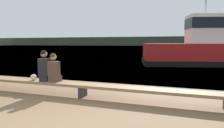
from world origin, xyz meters
TOP-DOWN VIEW (x-y plane):
  - water_surface at (0.00, 125.22)m, footprint 240.00×240.00m
  - far_shoreline at (0.00, 122.98)m, footprint 600.00×12.00m
  - bench_main at (-0.22, 2.81)m, footprint 8.97×0.51m
  - person_left at (-1.68, 2.80)m, footprint 0.38×0.36m
  - person_right at (-1.30, 2.81)m, footprint 0.38×0.36m
  - shopping_bag at (-2.16, 2.79)m, footprint 0.23×0.19m
  - tugboat_red at (4.49, 14.52)m, footprint 9.81×5.60m

SIDE VIEW (x-z plane):
  - water_surface at x=0.00m, z-range 0.00..0.00m
  - bench_main at x=-0.22m, z-range 0.15..0.58m
  - shopping_bag at x=-2.16m, z-range 0.43..0.65m
  - person_right at x=-1.30m, z-range 0.39..1.38m
  - person_left at x=-1.68m, z-range 0.39..1.47m
  - tugboat_red at x=4.49m, z-range -1.80..4.28m
  - far_shoreline at x=0.00m, z-range 0.00..5.48m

